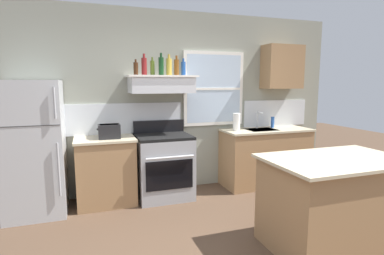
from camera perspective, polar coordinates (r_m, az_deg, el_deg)
The scene contains 19 objects.
back_wall at distance 4.73m, azimuth -3.12°, elevation 4.77°, with size 5.40×0.11×2.70m.
refrigerator at distance 4.28m, azimuth -27.28°, elevation -3.48°, with size 0.70×0.72×1.67m.
counter_left_of_stove at distance 4.38m, azimuth -15.68°, elevation -7.73°, with size 0.79×0.63×0.91m.
toaster at distance 4.21m, azimuth -15.13°, elevation -0.65°, with size 0.30×0.20×0.19m.
stove_range at distance 4.45m, azimuth -5.25°, elevation -7.08°, with size 0.76×0.69×1.09m.
range_hood_shelf at distance 4.39m, azimuth -5.75°, elevation 8.01°, with size 0.96×0.52×0.24m.
bottle_brown_stout at distance 4.32m, azimuth -10.39°, elevation 10.72°, with size 0.06×0.06×0.21m.
bottle_red_label_wine at distance 4.38m, azimuth -8.88°, elevation 11.17°, with size 0.07×0.07×0.30m.
bottle_olive_oil_square at distance 4.41m, azimuth -7.36°, elevation 10.94°, with size 0.06×0.06×0.25m.
bottle_dark_green_wine at distance 4.38m, azimuth -5.75°, elevation 11.30°, with size 0.07×0.07×0.31m.
bottle_champagne_gold_foil at distance 4.45m, azimuth -4.29°, elevation 11.20°, with size 0.08×0.08×0.30m.
bottle_amber_wine at distance 4.50m, azimuth -2.88°, elevation 11.12°, with size 0.07×0.07×0.28m.
bottle_blue_liqueur at distance 4.54m, azimuth -1.62°, elevation 10.91°, with size 0.07×0.07×0.25m.
counter_right_with_sink at distance 5.14m, azimuth 13.45°, elevation -5.27°, with size 1.43×0.63×0.91m.
sink_faucet at distance 5.07m, azimuth 12.14°, elevation 1.78°, with size 0.03×0.17×0.28m.
paper_towel_roll at distance 4.78m, azimuth 8.27°, elevation 1.02°, with size 0.11×0.11×0.27m, color white.
dish_soap_bottle at distance 5.23m, azimuth 14.73°, elevation 0.95°, with size 0.06×0.06×0.18m, color blue.
kitchen_island at distance 3.46m, azimuth 24.94°, elevation -12.48°, with size 1.40×0.90×0.91m.
upper_cabinet_right at distance 5.33m, azimuth 16.39°, elevation 10.72°, with size 0.64×0.32×0.70m.
Camera 1 is at (-1.26, -2.31, 1.64)m, focal length 28.73 mm.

